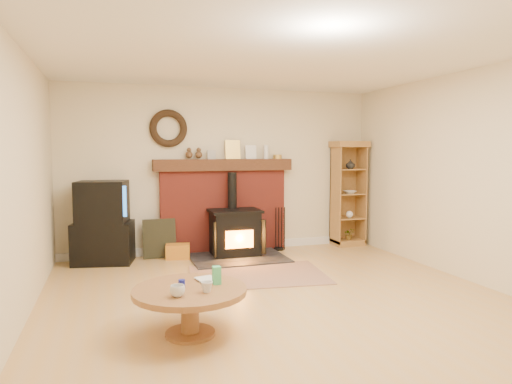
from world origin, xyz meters
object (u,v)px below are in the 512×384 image
object	(u,v)px
wood_stove	(235,234)
tv_unit	(103,224)
coffee_table	(190,297)
curio_cabinet	(348,193)

from	to	relation	value
wood_stove	tv_unit	xyz separation A→B (m)	(-1.91, 0.20, 0.22)
wood_stove	coffee_table	size ratio (longest dim) A/B	1.41
wood_stove	curio_cabinet	size ratio (longest dim) A/B	0.79
wood_stove	curio_cabinet	xyz separation A→B (m)	(2.06, 0.28, 0.54)
tv_unit	coffee_table	size ratio (longest dim) A/B	1.19
wood_stove	coffee_table	world-z (taller)	wood_stove
wood_stove	curio_cabinet	distance (m)	2.15
wood_stove	coffee_table	bearing A→B (deg)	-112.64
wood_stove	tv_unit	world-z (taller)	wood_stove
curio_cabinet	wood_stove	bearing A→B (deg)	-172.29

